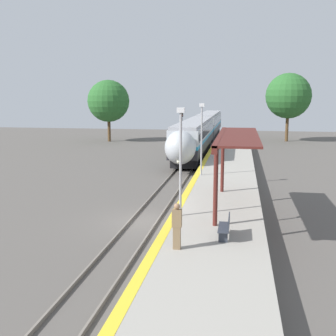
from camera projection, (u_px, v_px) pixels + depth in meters
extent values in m
plane|color=#56514C|center=(144.00, 222.00, 22.29)|extent=(120.00, 120.00, 0.00)
cube|color=slate|center=(131.00, 220.00, 22.40)|extent=(0.08, 90.00, 0.15)
cube|color=slate|center=(158.00, 221.00, 22.16)|extent=(0.08, 90.00, 0.15)
cube|color=black|center=(195.00, 151.00, 45.88)|extent=(2.38, 18.36, 0.84)
cube|color=#28282D|center=(195.00, 143.00, 45.73)|extent=(2.70, 19.95, 0.90)
cube|color=#198CBF|center=(195.00, 137.00, 45.63)|extent=(2.72, 19.95, 0.31)
cube|color=#B2B7BC|center=(195.00, 130.00, 45.49)|extent=(2.70, 19.95, 1.36)
cube|color=black|center=(195.00, 130.00, 45.50)|extent=(2.73, 18.36, 0.75)
cube|color=#9E9EA3|center=(195.00, 122.00, 45.35)|extent=(2.43, 19.95, 0.30)
cylinder|color=black|center=(178.00, 163.00, 38.97)|extent=(0.12, 0.88, 0.88)
cylinder|color=black|center=(194.00, 163.00, 38.72)|extent=(0.12, 0.88, 0.88)
cylinder|color=black|center=(182.00, 159.00, 41.10)|extent=(0.12, 0.88, 0.88)
cylinder|color=black|center=(196.00, 160.00, 40.86)|extent=(0.12, 0.88, 0.88)
cylinder|color=black|center=(193.00, 147.00, 50.97)|extent=(0.12, 0.88, 0.88)
cylinder|color=black|center=(205.00, 147.00, 50.73)|extent=(0.12, 0.88, 0.88)
cylinder|color=black|center=(195.00, 145.00, 53.11)|extent=(0.12, 0.88, 0.88)
cylinder|color=black|center=(207.00, 145.00, 52.87)|extent=(0.12, 0.88, 0.88)
ellipsoid|color=#B2B7BC|center=(180.00, 147.00, 34.88)|extent=(2.59, 3.17, 2.82)
ellipsoid|color=black|center=(180.00, 142.00, 34.42)|extent=(1.89, 1.85, 1.44)
sphere|color=#F9F4CC|center=(178.00, 162.00, 33.91)|extent=(0.24, 0.24, 0.24)
cube|color=black|center=(209.00, 134.00, 66.03)|extent=(2.38, 18.36, 0.84)
cube|color=#28282D|center=(209.00, 128.00, 65.88)|extent=(2.70, 19.95, 0.90)
cube|color=#198CBF|center=(209.00, 124.00, 65.78)|extent=(2.72, 19.95, 0.31)
cube|color=#B2B7BC|center=(209.00, 119.00, 65.64)|extent=(2.70, 19.95, 1.36)
cube|color=black|center=(209.00, 119.00, 65.65)|extent=(2.73, 18.36, 0.75)
cube|color=#9E9EA3|center=(209.00, 114.00, 65.49)|extent=(2.43, 19.95, 0.30)
cylinder|color=black|center=(200.00, 140.00, 59.11)|extent=(0.12, 0.88, 0.88)
cylinder|color=black|center=(210.00, 140.00, 58.87)|extent=(0.12, 0.88, 0.88)
cylinder|color=black|center=(201.00, 138.00, 61.25)|extent=(0.12, 0.88, 0.88)
cylinder|color=black|center=(211.00, 138.00, 61.01)|extent=(0.12, 0.88, 0.88)
cylinder|color=black|center=(207.00, 132.00, 71.12)|extent=(0.12, 0.88, 0.88)
cylinder|color=black|center=(216.00, 132.00, 70.88)|extent=(0.12, 0.88, 0.88)
cylinder|color=black|center=(208.00, 131.00, 73.26)|extent=(0.12, 0.88, 0.88)
cylinder|color=black|center=(216.00, 131.00, 73.02)|extent=(0.12, 0.88, 0.88)
cube|color=#9E998E|center=(217.00, 217.00, 21.57)|extent=(4.44, 64.00, 0.90)
cube|color=yellow|center=(179.00, 207.00, 21.83)|extent=(0.40, 64.00, 0.01)
cube|color=#2D333D|center=(223.00, 237.00, 16.54)|extent=(0.36, 0.06, 0.42)
cube|color=#2D333D|center=(224.00, 228.00, 17.64)|extent=(0.36, 0.06, 0.42)
cube|color=#2D333D|center=(224.00, 227.00, 17.06)|extent=(0.44, 1.51, 0.03)
cube|color=#2D333D|center=(229.00, 222.00, 16.98)|extent=(0.04, 1.51, 0.44)
cube|color=#7F6647|center=(177.00, 238.00, 15.81)|extent=(0.28, 0.20, 0.86)
cube|color=#7F6647|center=(177.00, 218.00, 15.67)|extent=(0.36, 0.22, 0.68)
sphere|color=#936B4C|center=(177.00, 206.00, 15.60)|extent=(0.23, 0.23, 0.23)
cylinder|color=#59595E|center=(182.00, 133.00, 51.32)|extent=(0.14, 0.14, 4.04)
cube|color=black|center=(182.00, 114.00, 50.92)|extent=(0.28, 0.20, 0.70)
sphere|color=black|center=(182.00, 113.00, 50.78)|extent=(0.14, 0.14, 0.14)
sphere|color=red|center=(182.00, 115.00, 50.84)|extent=(0.14, 0.14, 0.14)
cylinder|color=#9E9EA3|center=(181.00, 165.00, 19.86)|extent=(0.12, 0.12, 4.92)
cube|color=silver|center=(181.00, 110.00, 19.42)|extent=(0.36, 0.20, 0.24)
cylinder|color=#9E9EA3|center=(201.00, 141.00, 30.14)|extent=(0.12, 0.12, 4.92)
cube|color=silver|center=(202.00, 105.00, 29.70)|extent=(0.36, 0.20, 0.24)
cylinder|color=#511E19|center=(216.00, 187.00, 18.43)|extent=(0.20, 0.20, 3.47)
cylinder|color=#511E19|center=(223.00, 163.00, 25.02)|extent=(0.20, 0.20, 3.47)
cube|color=#511E19|center=(220.00, 138.00, 21.41)|extent=(0.24, 9.78, 0.36)
cube|color=#511E19|center=(238.00, 136.00, 21.24)|extent=(2.00, 9.78, 0.10)
cylinder|color=brown|center=(109.00, 130.00, 60.91)|extent=(0.44, 0.44, 3.41)
sphere|color=#286028|center=(108.00, 101.00, 60.21)|extent=(5.98, 5.98, 5.98)
cylinder|color=brown|center=(287.00, 128.00, 60.90)|extent=(0.44, 0.44, 3.94)
sphere|color=#286028|center=(288.00, 96.00, 60.12)|extent=(6.46, 6.46, 6.46)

